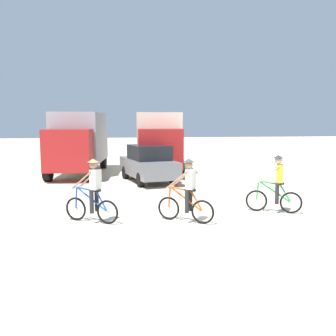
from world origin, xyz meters
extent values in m
plane|color=beige|center=(0.00, 0.00, 0.00)|extent=(120.00, 120.00, 0.00)
cube|color=#9E9EA3|center=(-3.80, 11.72, 2.00)|extent=(2.95, 5.43, 2.70)
cube|color=#B21E1E|center=(-4.18, 8.34, 1.50)|extent=(2.35, 1.73, 2.00)
cube|color=black|center=(-4.25, 7.65, 1.85)|extent=(2.02, 0.30, 0.80)
cylinder|color=black|center=(-3.15, 8.33, 0.50)|extent=(0.43, 1.03, 1.00)
cylinder|color=black|center=(-5.18, 8.56, 0.50)|extent=(0.43, 1.03, 1.00)
cylinder|color=black|center=(-2.61, 13.29, 0.50)|extent=(0.43, 1.03, 1.00)
cylinder|color=black|center=(-4.63, 13.52, 0.50)|extent=(0.43, 1.03, 1.00)
cube|color=beige|center=(0.62, 12.00, 2.00)|extent=(2.90, 5.41, 2.70)
cube|color=#B21E1E|center=(0.29, 8.62, 1.50)|extent=(2.34, 1.71, 2.00)
cube|color=black|center=(0.22, 7.92, 1.85)|extent=(2.02, 0.28, 0.80)
cylinder|color=black|center=(1.32, 8.62, 0.50)|extent=(0.42, 1.03, 1.00)
cylinder|color=black|center=(-0.71, 8.82, 0.50)|extent=(0.42, 1.03, 1.00)
cylinder|color=black|center=(1.81, 13.59, 0.50)|extent=(0.42, 1.03, 1.00)
cylinder|color=black|center=(-0.22, 13.79, 0.50)|extent=(0.42, 1.03, 1.00)
cube|color=slate|center=(-0.43, 7.73, 0.70)|extent=(2.59, 4.47, 0.76)
cube|color=black|center=(-0.40, 7.58, 1.42)|extent=(2.00, 2.38, 0.68)
cylinder|color=black|center=(-1.46, 8.84, 0.32)|extent=(0.35, 0.67, 0.64)
cylinder|color=black|center=(0.06, 9.16, 0.32)|extent=(0.35, 0.67, 0.64)
cylinder|color=black|center=(-0.93, 6.29, 0.32)|extent=(0.35, 0.67, 0.64)
cylinder|color=black|center=(0.60, 6.62, 0.32)|extent=(0.35, 0.67, 0.64)
torus|color=black|center=(-3.26, 1.01, 0.34)|extent=(0.61, 0.40, 0.68)
cylinder|color=silver|center=(-3.26, 1.01, 0.34)|extent=(0.11, 0.11, 0.08)
torus|color=black|center=(-2.36, 0.48, 0.34)|extent=(0.61, 0.40, 0.68)
cylinder|color=silver|center=(-2.36, 0.48, 0.34)|extent=(0.11, 0.11, 0.08)
cylinder|color=blue|center=(-2.79, 0.73, 0.66)|extent=(0.91, 0.57, 0.68)
cylinder|color=blue|center=(-2.93, 0.82, 0.94)|extent=(0.59, 0.38, 0.13)
cylinder|color=blue|center=(-2.51, 0.56, 0.62)|extent=(0.36, 0.24, 0.59)
cylinder|color=blue|center=(-3.24, 1.00, 0.66)|extent=(0.11, 0.09, 0.64)
cylinder|color=silver|center=(-3.22, 0.99, 0.98)|extent=(0.30, 0.46, 0.04)
cube|color=black|center=(-2.65, 0.65, 0.93)|extent=(0.27, 0.23, 0.06)
cube|color=silver|center=(-2.67, 0.66, 1.24)|extent=(0.34, 0.38, 0.56)
sphere|color=#A87A5B|center=(-2.72, 0.69, 1.64)|extent=(0.22, 0.22, 0.22)
cone|color=tan|center=(-2.72, 0.69, 1.77)|extent=(0.32, 0.32, 0.10)
cylinder|color=#26262B|center=(-2.79, 0.58, 0.63)|extent=(0.12, 0.12, 0.66)
cylinder|color=#26262B|center=(-2.66, 0.80, 0.63)|extent=(0.12, 0.12, 0.66)
cylinder|color=#A87A5B|center=(-3.05, 0.68, 1.23)|extent=(0.58, 0.33, 0.53)
cylinder|color=#A87A5B|center=(-2.87, 0.99, 1.23)|extent=(0.54, 0.40, 0.53)
torus|color=black|center=(-0.60, 0.66, 0.34)|extent=(0.59, 0.44, 0.68)
cylinder|color=silver|center=(-0.60, 0.66, 0.34)|extent=(0.11, 0.11, 0.08)
torus|color=black|center=(0.26, 0.06, 0.34)|extent=(0.59, 0.44, 0.68)
cylinder|color=silver|center=(0.26, 0.06, 0.34)|extent=(0.11, 0.11, 0.08)
cylinder|color=#E05119|center=(-0.15, 0.35, 0.66)|extent=(0.87, 0.63, 0.68)
cylinder|color=#E05119|center=(-0.29, 0.45, 0.94)|extent=(0.57, 0.42, 0.13)
cylinder|color=#E05119|center=(0.12, 0.16, 0.62)|extent=(0.35, 0.26, 0.59)
cylinder|color=#E05119|center=(-0.58, 0.65, 0.66)|extent=(0.11, 0.10, 0.64)
cylinder|color=silver|center=(-0.56, 0.63, 0.98)|extent=(0.33, 0.45, 0.04)
cube|color=black|center=(-0.02, 0.26, 0.93)|extent=(0.27, 0.24, 0.06)
cube|color=silver|center=(-0.04, 0.27, 1.24)|extent=(0.35, 0.38, 0.56)
sphere|color=#A87A5B|center=(-0.09, 0.30, 1.64)|extent=(0.22, 0.22, 0.22)
cone|color=#333333|center=(-0.09, 0.30, 1.77)|extent=(0.32, 0.32, 0.10)
cylinder|color=#26262B|center=(-0.16, 0.20, 0.63)|extent=(0.12, 0.12, 0.66)
cylinder|color=#26262B|center=(-0.01, 0.41, 0.63)|extent=(0.12, 0.12, 0.66)
cylinder|color=#A87A5B|center=(-0.42, 0.32, 1.23)|extent=(0.56, 0.37, 0.53)
cylinder|color=#A87A5B|center=(-0.21, 0.61, 1.23)|extent=(0.52, 0.43, 0.53)
torus|color=black|center=(2.34, 1.25, 0.34)|extent=(0.64, 0.36, 0.68)
cylinder|color=silver|center=(2.34, 1.25, 0.34)|extent=(0.11, 0.11, 0.08)
torus|color=black|center=(3.28, 0.79, 0.34)|extent=(0.64, 0.36, 0.68)
cylinder|color=silver|center=(3.28, 0.79, 0.34)|extent=(0.11, 0.11, 0.08)
cylinder|color=green|center=(2.83, 1.01, 0.66)|extent=(0.94, 0.50, 0.68)
cylinder|color=green|center=(2.68, 1.08, 0.94)|extent=(0.61, 0.34, 0.13)
cylinder|color=green|center=(3.12, 0.86, 0.62)|extent=(0.37, 0.22, 0.59)
cylinder|color=green|center=(2.36, 1.24, 0.66)|extent=(0.11, 0.09, 0.64)
cylinder|color=silver|center=(2.38, 1.23, 0.98)|extent=(0.26, 0.48, 0.04)
cube|color=black|center=(2.97, 0.94, 0.93)|extent=(0.27, 0.21, 0.06)
cube|color=gold|center=(2.95, 0.95, 1.24)|extent=(0.32, 0.38, 0.56)
sphere|color=beige|center=(2.90, 0.97, 1.64)|extent=(0.22, 0.22, 0.22)
cone|color=#333333|center=(2.90, 0.97, 1.77)|extent=(0.32, 0.32, 0.10)
cylinder|color=#26262B|center=(2.84, 0.86, 0.63)|extent=(0.12, 0.12, 0.66)
cylinder|color=#26262B|center=(2.96, 1.09, 0.63)|extent=(0.12, 0.12, 0.66)
cylinder|color=beige|center=(2.57, 0.94, 1.23)|extent=(0.60, 0.29, 0.53)
cylinder|color=beige|center=(2.73, 1.26, 1.23)|extent=(0.57, 0.36, 0.53)
camera|label=1|loc=(-2.31, -9.74, 2.82)|focal=39.60mm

